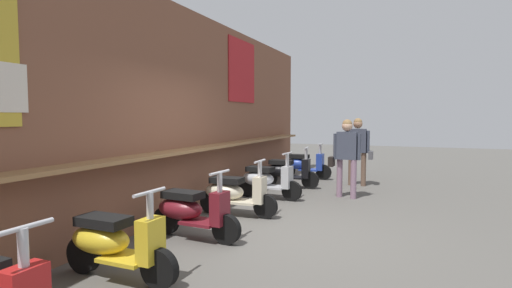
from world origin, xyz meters
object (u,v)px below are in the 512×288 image
scooter_black (286,171)px  scooter_blue (303,164)px  scooter_maroon (190,211)px  shopper_browsing (358,145)px  scooter_silver (265,180)px  scooter_cream (233,193)px  shopper_with_handbag (346,151)px  scooter_yellow (113,242)px

scooter_black → scooter_blue: size_ratio=1.00×
scooter_maroon → shopper_browsing: 5.42m
scooter_silver → scooter_blue: bearing=93.9°
scooter_cream → shopper_with_handbag: 2.75m
scooter_yellow → scooter_blue: size_ratio=1.00×
scooter_blue → scooter_maroon: bearing=-89.9°
scooter_cream → scooter_blue: size_ratio=1.00×
scooter_silver → scooter_black: bearing=93.9°
scooter_yellow → scooter_blue: bearing=91.2°
scooter_black → scooter_blue: 1.46m
scooter_maroon → scooter_cream: size_ratio=1.00×
scooter_cream → shopper_browsing: (3.78, -1.54, 0.61)m
scooter_blue → scooter_black: bearing=-89.9°
scooter_cream → scooter_blue: bearing=88.6°
scooter_maroon → scooter_silver: 2.89m
scooter_cream → scooter_maroon: bearing=-91.4°
shopper_with_handbag → shopper_browsing: (1.57, -0.03, 0.01)m
scooter_yellow → shopper_browsing: 6.84m
scooter_yellow → scooter_silver: 4.38m
scooter_cream → shopper_browsing: bearing=66.4°
scooter_black → shopper_browsing: size_ratio=0.85×
scooter_yellow → scooter_black: bearing=91.2°
scooter_maroon → shopper_browsing: (5.15, -1.54, 0.61)m
scooter_yellow → scooter_cream: same height
scooter_blue → shopper_browsing: bearing=-19.8°
scooter_black → shopper_with_handbag: shopper_with_handbag is taller
scooter_yellow → scooter_black: size_ratio=1.00×
scooter_maroon → scooter_black: size_ratio=1.00×
scooter_silver → scooter_black: same height
scooter_maroon → shopper_with_handbag: bearing=71.0°
shopper_with_handbag → shopper_browsing: shopper_browsing is taller
scooter_yellow → shopper_with_handbag: shopper_with_handbag is taller
scooter_maroon → scooter_cream: (1.38, 0.00, 0.00)m
scooter_yellow → scooter_maroon: bearing=91.2°
scooter_silver → shopper_with_handbag: 1.77m
scooter_silver → scooter_cream: bearing=-86.1°
scooter_black → scooter_blue: same height
scooter_yellow → scooter_blue: same height
scooter_maroon → shopper_with_handbag: 3.94m
scooter_maroon → scooter_silver: size_ratio=1.00×
scooter_yellow → scooter_maroon: size_ratio=1.00×
scooter_cream → scooter_silver: bearing=88.6°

